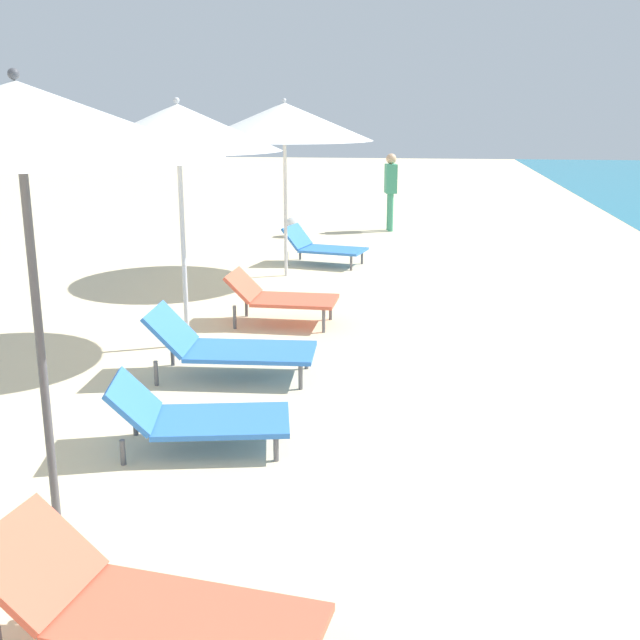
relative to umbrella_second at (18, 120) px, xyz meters
name	(u,v)px	position (x,y,z in m)	size (l,w,h in m)	color
umbrella_second	(18,120)	(0.00, 0.00, 0.00)	(2.14, 2.14, 2.65)	#4C4C51
lounger_second_shoreside	(196,416)	(0.49, 1.29, -2.14)	(1.39, 0.86, 0.55)	blue
lounger_second_inland	(144,606)	(0.93, -1.06, -2.07)	(1.61, 0.79, 0.63)	#D8593F
umbrella_third	(178,128)	(-0.34, 3.80, -0.13)	(2.09, 2.09, 2.56)	silver
lounger_third_shoreside	(280,296)	(0.49, 4.78, -2.06)	(1.27, 0.69, 0.61)	#D8593F
lounger_third_inland	(228,345)	(0.33, 2.88, -2.08)	(1.57, 0.76, 0.65)	blue
umbrella_farthest	(284,122)	(0.09, 7.50, -0.13)	(2.58, 2.58, 2.59)	silver
lounger_farthest_shoreside	(323,246)	(0.52, 8.42, -2.09)	(1.39, 0.93, 0.61)	blue
person_walking_near	(391,185)	(1.44, 12.21, -1.45)	(0.28, 0.39, 1.57)	#3F9972
beach_ball	(295,226)	(-0.39, 11.21, -2.19)	(0.40, 0.40, 0.40)	white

